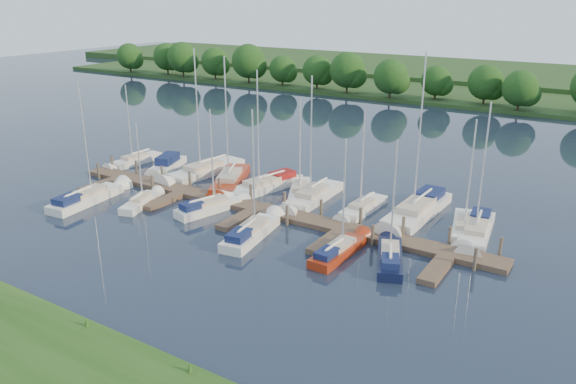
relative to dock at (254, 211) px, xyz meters
The scene contains 23 objects.
ground 7.31m from the dock, 90.00° to the right, with size 260.00×260.00×0.00m, color #1A2134.
dock is the anchor object (origin of this frame).
mooring_pilings 1.19m from the dock, 90.00° to the left, with size 38.24×2.84×2.00m.
far_shore 67.69m from the dock, 90.00° to the left, with size 180.00×30.00×0.60m, color #233F18.
distant_hill 92.69m from the dock, 90.00° to the left, with size 220.00×40.00×1.40m, color #2F4E22.
treeline 55.14m from the dock, 85.16° to the left, with size 147.77×9.95×8.29m.
sailboat_n_0 19.52m from the dock, 165.58° to the left, with size 1.92×6.77×8.73m.
motorboat 15.54m from the dock, 160.21° to the left, with size 3.48×6.41×1.87m.
sailboat_n_2 11.78m from the dock, 150.93° to the left, with size 3.44×10.17×12.73m.
sailboat_n_3 7.58m from the dock, 142.91° to the left, with size 5.75×9.50×12.40m.
sailboat_n_4 5.69m from the dock, 116.95° to the left, with size 3.98×9.00×11.38m.
sailboat_n_5 5.84m from the dock, 80.45° to the left, with size 4.25×6.86×9.13m.
sailboat_n_6 5.61m from the dock, 61.99° to the left, with size 2.30×8.83×11.30m.
sailboat_n_7 8.88m from the dock, 33.82° to the left, with size 1.87×6.91×8.81m.
sailboat_n_8 13.15m from the dock, 29.06° to the left, with size 2.92×10.76×13.57m.
sailboat_n_9 16.58m from the dock, 18.60° to the left, with size 3.02×7.15×9.07m.
sailboat_n_10 17.39m from the dock, 16.80° to the left, with size 2.83×8.35×10.47m.
sailboat_s_0 14.72m from the dock, 158.51° to the right, with size 2.72×8.48×10.75m.
sailboat_s_1 9.85m from the dock, 158.99° to the right, with size 2.70×5.70×7.41m.
sailboat_s_2 3.67m from the dock, 155.25° to the right, with size 3.10×6.86×8.90m.
sailboat_s_3 4.72m from the dock, 56.10° to the right, with size 2.76×7.74×9.87m.
sailboat_s_4 10.04m from the dock, 18.69° to the right, with size 1.80×6.62×8.50m.
sailboat_s_5 13.06m from the dock, 10.35° to the right, with size 3.65×6.62×8.70m.
Camera 1 is at (25.08, -27.50, 17.07)m, focal length 35.00 mm.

